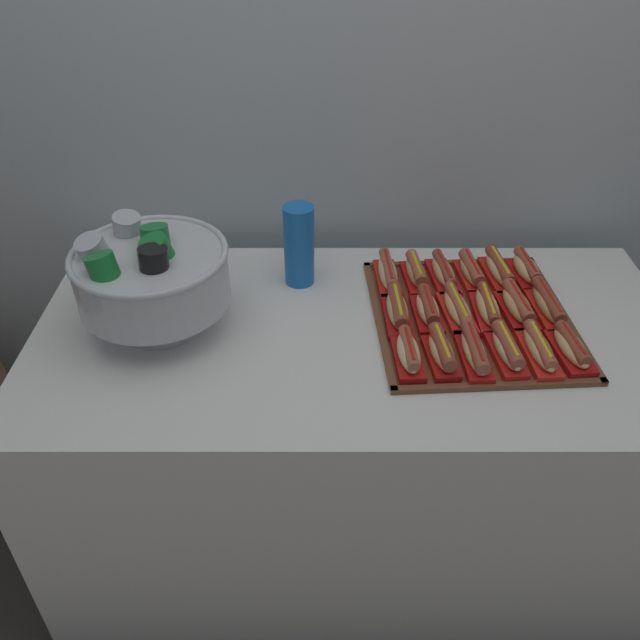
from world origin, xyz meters
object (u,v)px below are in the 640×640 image
(hot_dog_2, at_px, (472,351))
(hot_dog_9, at_px, (485,308))
(hot_dog_5, at_px, (569,347))
(cup_stack, at_px, (297,245))
(hot_dog_1, at_px, (439,351))
(hot_dog_15, at_px, (469,271))
(buffet_table, at_px, (352,434))
(hot_dog_6, at_px, (395,310))
(hot_dog_4, at_px, (537,348))
(hot_dog_10, at_px, (515,305))
(hot_dog_14, at_px, (441,273))
(hot_dog_13, at_px, (413,272))
(hot_dog_12, at_px, (385,274))
(hot_dog_8, at_px, (455,309))
(hot_dog_17, at_px, (524,269))
(punch_bowl, at_px, (148,275))
(serving_tray, at_px, (469,318))
(hot_dog_7, at_px, (425,309))
(hot_dog_0, at_px, (406,353))
(hot_dog_16, at_px, (497,270))
(hot_dog_3, at_px, (505,349))
(hot_dog_11, at_px, (545,304))

(hot_dog_2, xyz_separation_m, hot_dog_9, (0.07, 0.17, -0.00))
(hot_dog_5, height_order, cup_stack, cup_stack)
(hot_dog_1, xyz_separation_m, hot_dog_15, (0.13, 0.34, -0.00))
(buffet_table, height_order, hot_dog_6, hot_dog_6)
(hot_dog_4, bearing_deg, hot_dog_10, 93.36)
(cup_stack, bearing_deg, hot_dog_14, -1.81)
(hot_dog_13, bearing_deg, hot_dog_12, -176.64)
(hot_dog_8, distance_m, hot_dog_17, 0.28)
(punch_bowl, bearing_deg, hot_dog_2, -10.68)
(serving_tray, xyz_separation_m, hot_dog_7, (-0.11, -0.01, 0.03))
(hot_dog_2, relative_size, hot_dog_14, 1.00)
(hot_dog_6, relative_size, hot_dog_7, 1.13)
(hot_dog_0, distance_m, cup_stack, 0.44)
(serving_tray, relative_size, hot_dog_14, 3.06)
(hot_dog_4, height_order, hot_dog_16, hot_dog_16)
(hot_dog_9, bearing_deg, hot_dog_12, 147.11)
(hot_dog_2, bearing_deg, hot_dog_3, 3.36)
(hot_dog_14, relative_size, hot_dog_15, 1.09)
(hot_dog_7, bearing_deg, serving_tray, 3.36)
(hot_dog_11, distance_m, hot_dog_14, 0.28)
(serving_tray, distance_m, hot_dog_16, 0.20)
(hot_dog_11, distance_m, hot_dog_12, 0.41)
(hot_dog_3, distance_m, hot_dog_15, 0.33)
(hot_dog_10, xyz_separation_m, hot_dog_17, (0.07, 0.17, -0.00))
(hot_dog_14, bearing_deg, hot_dog_5, -52.35)
(hot_dog_0, xyz_separation_m, punch_bowl, (-0.60, 0.15, 0.11))
(hot_dog_6, relative_size, punch_bowl, 0.49)
(hot_dog_11, bearing_deg, hot_dog_2, -140.38)
(hot_dog_11, bearing_deg, hot_dog_8, -176.64)
(hot_dog_3, xyz_separation_m, cup_stack, (-0.48, 0.34, 0.08))
(hot_dog_2, xyz_separation_m, punch_bowl, (-0.75, 0.14, 0.12))
(hot_dog_5, bearing_deg, hot_dog_3, -176.64)
(hot_dog_5, distance_m, hot_dog_16, 0.34)
(hot_dog_8, height_order, hot_dog_17, hot_dog_17)
(hot_dog_11, height_order, punch_bowl, punch_bowl)
(hot_dog_8, distance_m, hot_dog_9, 0.08)
(hot_dog_15, bearing_deg, hot_dog_17, 3.36)
(serving_tray, relative_size, hot_dog_11, 2.98)
(hot_dog_1, height_order, cup_stack, cup_stack)
(hot_dog_6, height_order, hot_dog_9, hot_dog_6)
(hot_dog_14, bearing_deg, hot_dog_9, -62.19)
(hot_dog_0, xyz_separation_m, hot_dog_5, (0.37, 0.02, -0.00))
(buffet_table, xyz_separation_m, hot_dog_7, (0.17, 0.04, 0.40))
(hot_dog_2, height_order, hot_dog_11, hot_dog_11)
(serving_tray, bearing_deg, punch_bowl, -178.05)
(hot_dog_1, bearing_deg, hot_dog_17, 51.09)
(hot_dog_1, xyz_separation_m, hot_dog_4, (0.22, 0.01, -0.00))
(hot_dog_8, relative_size, hot_dog_9, 1.04)
(punch_bowl, bearing_deg, hot_dog_9, 2.01)
(hot_dog_11, bearing_deg, hot_dog_15, 135.64)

